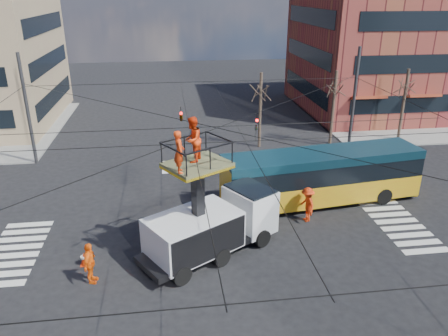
% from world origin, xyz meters
% --- Properties ---
extents(ground, '(120.00, 120.00, 0.00)m').
position_xyz_m(ground, '(0.00, 0.00, 0.00)').
color(ground, black).
rests_on(ground, ground).
extents(sidewalk_ne, '(18.00, 18.00, 0.12)m').
position_xyz_m(sidewalk_ne, '(21.00, 21.00, 0.06)').
color(sidewalk_ne, slate).
rests_on(sidewalk_ne, ground).
extents(crosswalks, '(22.40, 22.40, 0.02)m').
position_xyz_m(crosswalks, '(0.00, 0.00, 0.01)').
color(crosswalks, silver).
rests_on(crosswalks, ground).
extents(building_ne, '(20.06, 16.06, 14.00)m').
position_xyz_m(building_ne, '(21.98, 23.98, 7.00)').
color(building_ne, maroon).
rests_on(building_ne, ground).
extents(overhead_network, '(24.24, 24.24, 8.00)m').
position_xyz_m(overhead_network, '(-0.07, 0.40, 4.29)').
color(overhead_network, '#2D2D30').
rests_on(overhead_network, ground).
extents(tree_a, '(2.00, 2.00, 6.00)m').
position_xyz_m(tree_a, '(5.00, 13.50, 4.63)').
color(tree_a, '#382B21').
rests_on(tree_a, ground).
extents(tree_b, '(2.00, 2.00, 6.00)m').
position_xyz_m(tree_b, '(11.00, 13.50, 4.63)').
color(tree_b, '#382B21').
rests_on(tree_b, ground).
extents(tree_c, '(2.00, 2.00, 6.00)m').
position_xyz_m(tree_c, '(17.00, 13.50, 4.63)').
color(tree_c, '#382B21').
rests_on(tree_c, ground).
extents(utility_truck, '(7.17, 5.62, 6.88)m').
position_xyz_m(utility_truck, '(-0.41, -1.27, 2.17)').
color(utility_truck, black).
rests_on(utility_truck, ground).
extents(city_bus, '(12.08, 4.12, 3.20)m').
position_xyz_m(city_bus, '(6.56, 3.19, 1.72)').
color(city_bus, yellow).
rests_on(city_bus, ground).
extents(traffic_cone, '(0.36, 0.36, 0.67)m').
position_xyz_m(traffic_cone, '(-6.43, -1.60, 0.33)').
color(traffic_cone, red).
rests_on(traffic_cone, ground).
extents(worker_ground, '(0.66, 1.19, 1.93)m').
position_xyz_m(worker_ground, '(-5.90, -2.96, 0.96)').
color(worker_ground, orange).
rests_on(worker_ground, ground).
extents(flagger, '(0.90, 1.37, 1.98)m').
position_xyz_m(flagger, '(5.07, 1.11, 0.99)').
color(flagger, red).
rests_on(flagger, ground).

